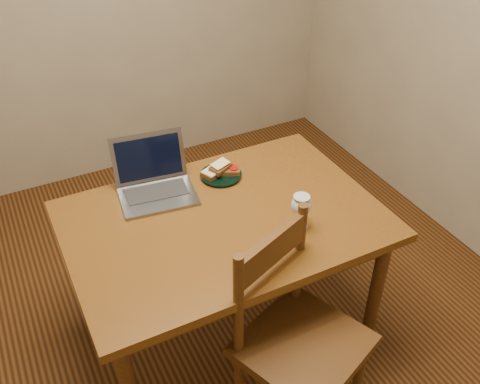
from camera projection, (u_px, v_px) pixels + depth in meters
name	position (u px, v px, depth m)	size (l,w,h in m)	color
floor	(209.00, 320.00, 2.75)	(3.20, 3.20, 0.02)	black
table	(224.00, 233.00, 2.28)	(1.30, 0.90, 0.74)	#42210B
chair	(299.00, 332.00, 2.03)	(0.57, 0.56, 0.48)	#3B200C
plate	(221.00, 175.00, 2.47)	(0.19, 0.19, 0.02)	black
sandwich_cheese	(214.00, 172.00, 2.45)	(0.11, 0.06, 0.03)	#381E0C
sandwich_tomato	(229.00, 170.00, 2.46)	(0.10, 0.06, 0.03)	#381E0C
sandwich_top	(220.00, 167.00, 2.44)	(0.10, 0.06, 0.03)	#381E0C
milk_glass	(301.00, 212.00, 2.13)	(0.08, 0.08, 0.16)	white
laptop	(154.00, 178.00, 2.35)	(0.36, 0.34, 0.23)	slate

